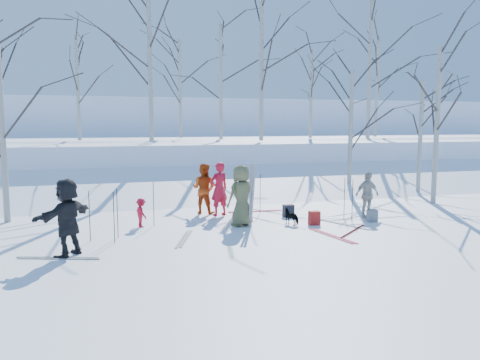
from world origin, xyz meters
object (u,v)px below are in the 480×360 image
object	(u,v)px
backpack_red	(314,218)
skier_redor_behind	(204,189)
skier_red_seated	(141,213)
skier_olive_center	(241,196)
skier_cream_east	(367,195)
skier_red_north	(219,189)
backpack_dark	(288,211)
backpack_grey	(372,216)
skier_grey_west	(67,217)
dog	(292,217)

from	to	relation	value
backpack_red	skier_redor_behind	bearing A→B (deg)	136.47
skier_red_seated	backpack_red	world-z (taller)	skier_red_seated
skier_olive_center	skier_redor_behind	distance (m)	2.34
skier_cream_east	skier_olive_center	bearing A→B (deg)	172.60
skier_red_north	skier_redor_behind	xyz separation A→B (m)	(-0.43, 0.49, -0.04)
backpack_red	backpack_dark	xyz separation A→B (m)	(-0.29, 1.38, -0.01)
backpack_dark	backpack_grey	bearing A→B (deg)	-33.70
skier_red_north	backpack_grey	world-z (taller)	skier_red_north
skier_cream_east	backpack_grey	world-z (taller)	skier_cream_east
skier_redor_behind	backpack_grey	world-z (taller)	skier_redor_behind
skier_redor_behind	skier_grey_west	bearing A→B (deg)	81.56
skier_red_north	backpack_dark	world-z (taller)	skier_red_north
skier_grey_west	backpack_red	bearing A→B (deg)	141.19
skier_grey_west	backpack_grey	world-z (taller)	skier_grey_west
skier_red_north	skier_redor_behind	distance (m)	0.65
skier_redor_behind	skier_red_seated	xyz separation A→B (m)	(-2.22, -1.59, -0.42)
skier_grey_west	dog	size ratio (longest dim) A/B	3.13
dog	backpack_red	size ratio (longest dim) A/B	1.39
skier_cream_east	backpack_red	world-z (taller)	skier_cream_east
skier_red_seated	backpack_red	distance (m)	5.22
skier_grey_west	skier_red_north	bearing A→B (deg)	168.62
skier_olive_center	backpack_grey	distance (m)	4.21
backpack_grey	skier_cream_east	bearing A→B (deg)	74.56
dog	backpack_red	world-z (taller)	dog
skier_olive_center	skier_grey_west	bearing A→B (deg)	3.81
skier_redor_behind	dog	world-z (taller)	skier_redor_behind
dog	backpack_grey	xyz separation A→B (m)	(2.59, -0.30, -0.06)
skier_red_seated	skier_cream_east	size ratio (longest dim) A/B	0.57
skier_red_north	skier_grey_west	xyz separation A→B (m)	(-4.51, -3.71, 0.02)
backpack_dark	skier_grey_west	bearing A→B (deg)	-156.76
skier_grey_west	backpack_dark	world-z (taller)	skier_grey_west
skier_red_seated	skier_cream_east	distance (m)	7.23
skier_red_north	skier_red_seated	distance (m)	2.90
skier_red_seated	skier_cream_east	world-z (taller)	skier_cream_east
skier_olive_center	skier_redor_behind	xyz separation A→B (m)	(-0.70, 2.23, -0.06)
skier_cream_east	dog	xyz separation A→B (m)	(-2.76, -0.31, -0.51)
backpack_red	backpack_grey	bearing A→B (deg)	-3.00
backpack_red	backpack_grey	size ratio (longest dim) A/B	1.11
skier_red_seated	backpack_dark	bearing A→B (deg)	-106.55
skier_red_north	skier_red_seated	xyz separation A→B (m)	(-2.65, -1.10, -0.46)
skier_red_north	backpack_red	bearing A→B (deg)	118.56
skier_red_seated	backpack_dark	world-z (taller)	skier_red_seated
backpack_red	backpack_grey	xyz separation A→B (m)	(1.94, -0.10, -0.02)
dog	backpack_dark	distance (m)	1.24
skier_cream_east	skier_grey_west	distance (m)	9.27
skier_red_seated	backpack_grey	world-z (taller)	skier_red_seated
skier_redor_behind	backpack_dark	size ratio (longest dim) A/B	4.29
skier_olive_center	dog	bearing A→B (deg)	150.66
skier_red_north	dog	xyz separation A→B (m)	(1.79, -2.03, -0.65)
skier_cream_east	dog	bearing A→B (deg)	178.75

